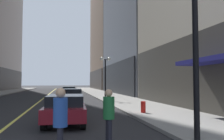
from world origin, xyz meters
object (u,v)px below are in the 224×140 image
at_px(car_maroon, 65,108).
at_px(street_lamp_right_mid, 105,69).
at_px(pedestrian_in_green_parka, 109,113).
at_px(car_silver, 72,96).
at_px(pedestrian_in_blue_hoodie, 60,119).
at_px(car_green, 69,91).
at_px(fire_hydrant_right, 143,108).
at_px(traffic_light_near_right, 164,22).

height_order(car_maroon, street_lamp_right_mid, street_lamp_right_mid).
distance_m(pedestrian_in_green_parka, street_lamp_right_mid, 16.83).
xyz_separation_m(car_silver, pedestrian_in_blue_hoodie, (-0.76, -15.73, 0.32)).
relative_size(car_maroon, car_silver, 0.99).
height_order(car_green, fire_hydrant_right, car_green).
xyz_separation_m(pedestrian_in_blue_hoodie, traffic_light_near_right, (3.03, 0.89, 2.70)).
bearing_deg(car_maroon, pedestrian_in_green_parka, -73.87).
distance_m(car_silver, street_lamp_right_mid, 4.59).
bearing_deg(car_silver, fire_hydrant_right, -65.23).
bearing_deg(car_maroon, car_green, 88.67).
height_order(car_green, pedestrian_in_blue_hoodie, pedestrian_in_blue_hoodie).
xyz_separation_m(car_green, pedestrian_in_green_parka, (0.75, -25.30, 0.28)).
xyz_separation_m(car_green, pedestrian_in_blue_hoodie, (-0.63, -26.45, 0.32)).
distance_m(car_silver, fire_hydrant_right, 9.12).
bearing_deg(pedestrian_in_green_parka, car_silver, 92.45).
height_order(street_lamp_right_mid, fire_hydrant_right, street_lamp_right_mid).
bearing_deg(street_lamp_right_mid, car_silver, -150.32).
bearing_deg(fire_hydrant_right, car_maroon, -155.66).
xyz_separation_m(car_green, street_lamp_right_mid, (3.45, -8.83, 2.54)).
height_order(car_silver, street_lamp_right_mid, street_lamp_right_mid).
bearing_deg(pedestrian_in_green_parka, car_maroon, 106.13).
distance_m(car_green, pedestrian_in_blue_hoodie, 26.46).
distance_m(car_green, pedestrian_in_green_parka, 25.31).
relative_size(pedestrian_in_green_parka, traffic_light_near_right, 0.30).
relative_size(pedestrian_in_green_parka, street_lamp_right_mid, 0.38).
bearing_deg(traffic_light_near_right, fire_hydrant_right, 76.70).
height_order(pedestrian_in_green_parka, fire_hydrant_right, pedestrian_in_green_parka).
distance_m(car_maroon, street_lamp_right_mid, 13.05).
relative_size(car_silver, pedestrian_in_green_parka, 2.58).
height_order(pedestrian_in_blue_hoodie, street_lamp_right_mid, street_lamp_right_mid).
bearing_deg(car_silver, car_green, 90.68).
xyz_separation_m(pedestrian_in_green_parka, street_lamp_right_mid, (2.70, 16.46, 2.26)).
bearing_deg(fire_hydrant_right, car_green, 101.73).
distance_m(car_maroon, traffic_light_near_right, 6.18).
bearing_deg(car_green, traffic_light_near_right, -84.64).
xyz_separation_m(car_maroon, fire_hydrant_right, (4.44, 2.01, -0.32)).
bearing_deg(car_green, pedestrian_in_blue_hoodie, -91.36).
relative_size(traffic_light_near_right, street_lamp_right_mid, 1.28).
xyz_separation_m(car_maroon, street_lamp_right_mid, (3.94, 12.18, 2.54)).
bearing_deg(fire_hydrant_right, car_silver, 114.77).
bearing_deg(car_silver, pedestrian_in_green_parka, -87.55).
bearing_deg(car_green, car_maroon, -91.33).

